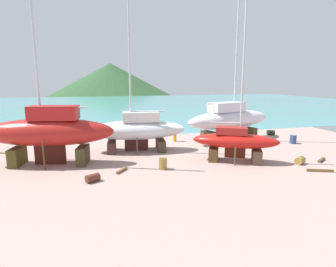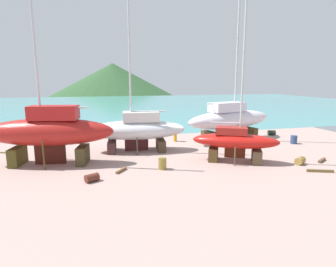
{
  "view_description": "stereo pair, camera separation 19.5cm",
  "coord_description": "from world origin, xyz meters",
  "px_view_note": "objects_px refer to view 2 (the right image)",
  "views": [
    {
      "loc": [
        -7.12,
        -25.18,
        6.46
      ],
      "look_at": [
        -0.69,
        -1.52,
        1.77
      ],
      "focal_mm": 30.22,
      "sensor_mm": 36.0,
      "label": 1
    },
    {
      "loc": [
        -6.93,
        -25.23,
        6.46
      ],
      "look_at": [
        -0.69,
        -1.52,
        1.77
      ],
      "focal_mm": 30.22,
      "sensor_mm": 36.0,
      "label": 2
    }
  ],
  "objects_px": {
    "sailboat_far_slipway": "(137,129)",
    "sailboat_small_center": "(49,131)",
    "barrel_rust_near": "(294,140)",
    "barrel_by_slipway": "(162,164)",
    "barrel_ochre": "(300,161)",
    "worker": "(175,133)",
    "barrel_blue_faded": "(272,133)",
    "barrel_tipped_left": "(92,178)",
    "sailboat_mid_port": "(230,119)",
    "sailboat_large_starboard": "(235,141)"
  },
  "relations": [
    {
      "from": "sailboat_far_slipway",
      "to": "worker",
      "type": "height_order",
      "value": "sailboat_far_slipway"
    },
    {
      "from": "sailboat_far_slipway",
      "to": "sailboat_mid_port",
      "type": "distance_m",
      "value": 10.45
    },
    {
      "from": "sailboat_large_starboard",
      "to": "worker",
      "type": "bearing_deg",
      "value": 133.87
    },
    {
      "from": "sailboat_mid_port",
      "to": "barrel_rust_near",
      "type": "distance_m",
      "value": 6.73
    },
    {
      "from": "sailboat_far_slipway",
      "to": "sailboat_small_center",
      "type": "height_order",
      "value": "sailboat_small_center"
    },
    {
      "from": "sailboat_mid_port",
      "to": "barrel_tipped_left",
      "type": "xyz_separation_m",
      "value": [
        -14.3,
        -9.12,
        -2.09
      ]
    },
    {
      "from": "barrel_blue_faded",
      "to": "barrel_rust_near",
      "type": "bearing_deg",
      "value": -96.5
    },
    {
      "from": "sailboat_large_starboard",
      "to": "barrel_by_slipway",
      "type": "bearing_deg",
      "value": -147.94
    },
    {
      "from": "worker",
      "to": "barrel_blue_faded",
      "type": "relative_size",
      "value": 2.04
    },
    {
      "from": "barrel_rust_near",
      "to": "barrel_by_slipway",
      "type": "distance_m",
      "value": 15.71
    },
    {
      "from": "worker",
      "to": "barrel_tipped_left",
      "type": "distance_m",
      "value": 13.36
    },
    {
      "from": "barrel_rust_near",
      "to": "barrel_ochre",
      "type": "height_order",
      "value": "barrel_rust_near"
    },
    {
      "from": "barrel_tipped_left",
      "to": "barrel_rust_near",
      "type": "bearing_deg",
      "value": 16.93
    },
    {
      "from": "sailboat_far_slipway",
      "to": "barrel_rust_near",
      "type": "bearing_deg",
      "value": -177.56
    },
    {
      "from": "worker",
      "to": "barrel_by_slipway",
      "type": "relative_size",
      "value": 2.0
    },
    {
      "from": "sailboat_far_slipway",
      "to": "sailboat_mid_port",
      "type": "relative_size",
      "value": 1.01
    },
    {
      "from": "sailboat_far_slipway",
      "to": "barrel_by_slipway",
      "type": "distance_m",
      "value": 6.2
    },
    {
      "from": "sailboat_small_center",
      "to": "barrel_ochre",
      "type": "bearing_deg",
      "value": 175.31
    },
    {
      "from": "barrel_rust_near",
      "to": "barrel_ochre",
      "type": "relative_size",
      "value": 1.05
    },
    {
      "from": "sailboat_far_slipway",
      "to": "barrel_rust_near",
      "type": "relative_size",
      "value": 18.2
    },
    {
      "from": "barrel_rust_near",
      "to": "barrel_blue_faded",
      "type": "distance_m",
      "value": 4.53
    },
    {
      "from": "barrel_tipped_left",
      "to": "worker",
      "type": "bearing_deg",
      "value": 50.14
    },
    {
      "from": "worker",
      "to": "barrel_ochre",
      "type": "height_order",
      "value": "worker"
    },
    {
      "from": "barrel_blue_faded",
      "to": "sailboat_far_slipway",
      "type": "bearing_deg",
      "value": -168.61
    },
    {
      "from": "sailboat_small_center",
      "to": "barrel_by_slipway",
      "type": "bearing_deg",
      "value": 167.17
    },
    {
      "from": "worker",
      "to": "barrel_blue_faded",
      "type": "distance_m",
      "value": 11.96
    },
    {
      "from": "sailboat_mid_port",
      "to": "barrel_ochre",
      "type": "height_order",
      "value": "sailboat_mid_port"
    },
    {
      "from": "sailboat_mid_port",
      "to": "worker",
      "type": "distance_m",
      "value": 6.04
    },
    {
      "from": "sailboat_small_center",
      "to": "barrel_rust_near",
      "type": "height_order",
      "value": "sailboat_small_center"
    },
    {
      "from": "worker",
      "to": "sailboat_small_center",
      "type": "bearing_deg",
      "value": -115.07
    },
    {
      "from": "sailboat_large_starboard",
      "to": "barrel_rust_near",
      "type": "distance_m",
      "value": 9.98
    },
    {
      "from": "sailboat_far_slipway",
      "to": "sailboat_small_center",
      "type": "bearing_deg",
      "value": 26.01
    },
    {
      "from": "barrel_by_slipway",
      "to": "barrel_ochre",
      "type": "bearing_deg",
      "value": -8.37
    },
    {
      "from": "sailboat_small_center",
      "to": "barrel_blue_faded",
      "type": "distance_m",
      "value": 24.35
    },
    {
      "from": "barrel_rust_near",
      "to": "barrel_blue_faded",
      "type": "xyz_separation_m",
      "value": [
        0.51,
        4.5,
        -0.12
      ]
    },
    {
      "from": "worker",
      "to": "barrel_blue_faded",
      "type": "bearing_deg",
      "value": 41.34
    },
    {
      "from": "sailboat_mid_port",
      "to": "barrel_by_slipway",
      "type": "distance_m",
      "value": 12.28
    },
    {
      "from": "sailboat_far_slipway",
      "to": "sailboat_small_center",
      "type": "xyz_separation_m",
      "value": [
        -7.06,
        -2.48,
        0.59
      ]
    },
    {
      "from": "barrel_rust_near",
      "to": "sailboat_small_center",
      "type": "bearing_deg",
      "value": -176.78
    },
    {
      "from": "sailboat_small_center",
      "to": "barrel_tipped_left",
      "type": "xyz_separation_m",
      "value": [
        3.04,
        -4.79,
        -2.34
      ]
    },
    {
      "from": "barrel_rust_near",
      "to": "barrel_by_slipway",
      "type": "relative_size",
      "value": 1.0
    },
    {
      "from": "sailboat_mid_port",
      "to": "worker",
      "type": "xyz_separation_m",
      "value": [
        -5.75,
        1.12,
        -1.48
      ]
    },
    {
      "from": "barrel_blue_faded",
      "to": "barrel_tipped_left",
      "type": "bearing_deg",
      "value": -152.69
    },
    {
      "from": "sailboat_mid_port",
      "to": "barrel_ochre",
      "type": "bearing_deg",
      "value": -98.21
    },
    {
      "from": "barrel_rust_near",
      "to": "barrel_by_slipway",
      "type": "xyz_separation_m",
      "value": [
        -14.98,
        -4.73,
        0.0
      ]
    },
    {
      "from": "barrel_tipped_left",
      "to": "barrel_ochre",
      "type": "distance_m",
      "value": 15.58
    },
    {
      "from": "sailboat_mid_port",
      "to": "barrel_ochre",
      "type": "xyz_separation_m",
      "value": [
        1.28,
        -9.33,
        -2.07
      ]
    },
    {
      "from": "worker",
      "to": "barrel_rust_near",
      "type": "bearing_deg",
      "value": 19.7
    },
    {
      "from": "sailboat_large_starboard",
      "to": "barrel_ochre",
      "type": "bearing_deg",
      "value": 3.2
    },
    {
      "from": "sailboat_large_starboard",
      "to": "barrel_by_slipway",
      "type": "height_order",
      "value": "sailboat_large_starboard"
    }
  ]
}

